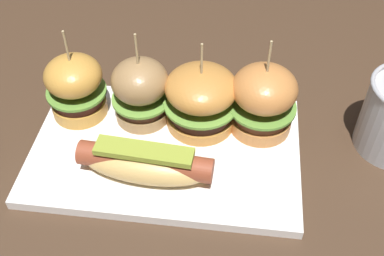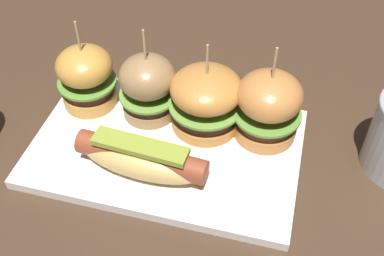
{
  "view_description": "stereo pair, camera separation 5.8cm",
  "coord_description": "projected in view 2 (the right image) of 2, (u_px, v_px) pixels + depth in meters",
  "views": [
    {
      "loc": [
        0.09,
        -0.42,
        0.49
      ],
      "look_at": [
        0.04,
        0.0,
        0.05
      ],
      "focal_mm": 44.34,
      "sensor_mm": 36.0,
      "label": 1
    },
    {
      "loc": [
        0.14,
        -0.41,
        0.49
      ],
      "look_at": [
        0.04,
        0.0,
        0.05
      ],
      "focal_mm": 44.34,
      "sensor_mm": 36.0,
      "label": 2
    }
  ],
  "objects": [
    {
      "name": "platter_main",
      "position": [
        167.0,
        147.0,
        0.65
      ],
      "size": [
        0.36,
        0.23,
        0.01
      ],
      "primitive_type": "cube",
      "color": "white",
      "rests_on": "ground"
    },
    {
      "name": "ground_plane",
      "position": [
        167.0,
        151.0,
        0.65
      ],
      "size": [
        3.0,
        3.0,
        0.0
      ],
      "primitive_type": "plane",
      "color": "#422D1E"
    },
    {
      "name": "slider_far_left",
      "position": [
        86.0,
        77.0,
        0.67
      ],
      "size": [
        0.08,
        0.08,
        0.14
      ],
      "color": "gold",
      "rests_on": "platter_main"
    },
    {
      "name": "hot_dog",
      "position": [
        141.0,
        158.0,
        0.59
      ],
      "size": [
        0.17,
        0.07,
        0.05
      ],
      "color": "tan",
      "rests_on": "platter_main"
    },
    {
      "name": "slider_center_left",
      "position": [
        148.0,
        86.0,
        0.65
      ],
      "size": [
        0.08,
        0.08,
        0.14
      ],
      "color": "#9E774A",
      "rests_on": "platter_main"
    },
    {
      "name": "slider_far_right",
      "position": [
        268.0,
        106.0,
        0.62
      ],
      "size": [
        0.09,
        0.09,
        0.14
      ],
      "color": "#C97E3F",
      "rests_on": "platter_main"
    },
    {
      "name": "slider_center_right",
      "position": [
        206.0,
        99.0,
        0.64
      ],
      "size": [
        0.1,
        0.1,
        0.13
      ],
      "color": "#C27F38",
      "rests_on": "platter_main"
    }
  ]
}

